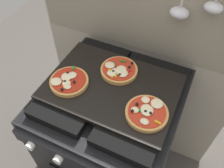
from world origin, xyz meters
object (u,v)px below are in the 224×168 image
Objects in this scene: baking_tray at (112,87)px; pizza_right at (147,112)px; stove at (112,139)px; pizza_left at (69,81)px; pizza_center at (119,70)px.

pizza_right reaches higher than baking_tray.
pizza_left reaches higher than stove.
pizza_left is 0.22m from pizza_center.
stove is 0.52m from pizza_right.
pizza_center is at bearing 94.03° from stove.
baking_tray is 3.35× the size of pizza_right.
baking_tray is 0.19m from pizza_right.
baking_tray is 0.09m from pizza_center.
pizza_left is at bearing 178.63° from pizza_right.
baking_tray is (0.00, 0.00, 0.46)m from stove.
pizza_right is (0.18, -0.07, 0.48)m from stove.
baking_tray is at bearing 20.89° from pizza_left.
pizza_center reaches higher than baking_tray.
stove is 5.58× the size of pizza_right.
stove is 5.58× the size of pizza_center.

